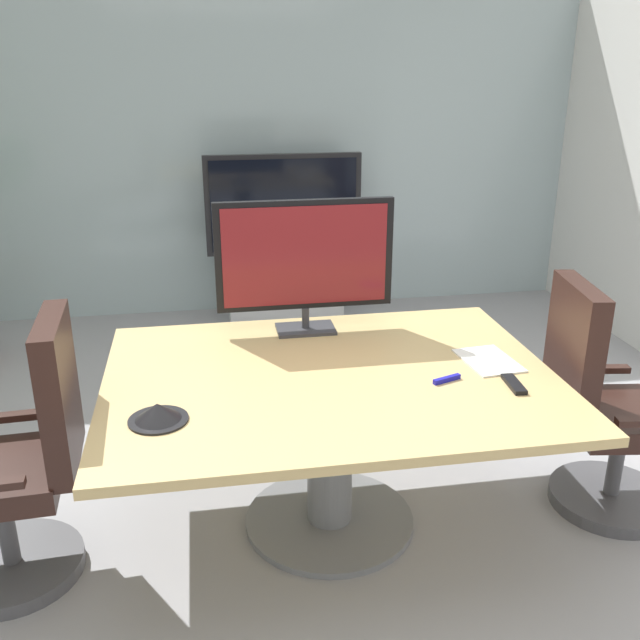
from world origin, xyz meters
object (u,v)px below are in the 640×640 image
Objects in this scene: office_chair_right at (602,418)px; tv_monitor at (305,259)px; conference_table at (330,411)px; office_chair_left at (23,474)px; wall_display_unit at (284,265)px; remote_control at (514,384)px; conference_phone at (158,413)px.

tv_monitor reaches higher than office_chair_right.
conference_table is 1.71× the size of office_chair_right.
wall_display_unit is (1.38, 2.81, -0.01)m from office_chair_left.
remote_control is at bearing -46.06° from tv_monitor.
conference_phone is (-0.69, -0.29, 0.20)m from conference_table.
conference_table is at bearing 95.31° from office_chair_right.
tv_monitor reaches higher than wall_display_unit.
wall_display_unit is at bearing 150.78° from office_chair_left.
tv_monitor is 0.64× the size of wall_display_unit.
conference_phone is at bearing -157.36° from conference_table.
tv_monitor is 4.94× the size of remote_control.
remote_control is (0.71, -0.24, 0.18)m from conference_table.
tv_monitor is (-1.27, 0.59, 0.64)m from office_chair_right.
tv_monitor is at bearing 73.47° from office_chair_right.
office_chair_left is 3.13m from wall_display_unit.
wall_display_unit is at bearing 104.76° from remote_control.
conference_phone is (-0.67, -0.81, -0.33)m from tv_monitor.
wall_display_unit is at bearing 85.66° from tv_monitor.
office_chair_left is at bearing -116.19° from wall_display_unit.
wall_display_unit reaches higher than office_chair_right.
conference_table is 0.77m from remote_control.
office_chair_right reaches higher than conference_table.
wall_display_unit is 3.13m from conference_phone.
remote_control is (0.57, -2.95, 0.31)m from wall_display_unit.
tv_monitor reaches higher than office_chair_left.
conference_phone is at bearing 104.98° from office_chair_right.
wall_display_unit reaches higher than conference_phone.
office_chair_right reaches higher than remote_control.
conference_table is at bearing 91.58° from office_chair_left.
conference_phone is at bearing -174.13° from remote_control.
office_chair_left is 2.48m from office_chair_right.
remote_control is (0.73, -0.76, -0.35)m from tv_monitor.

